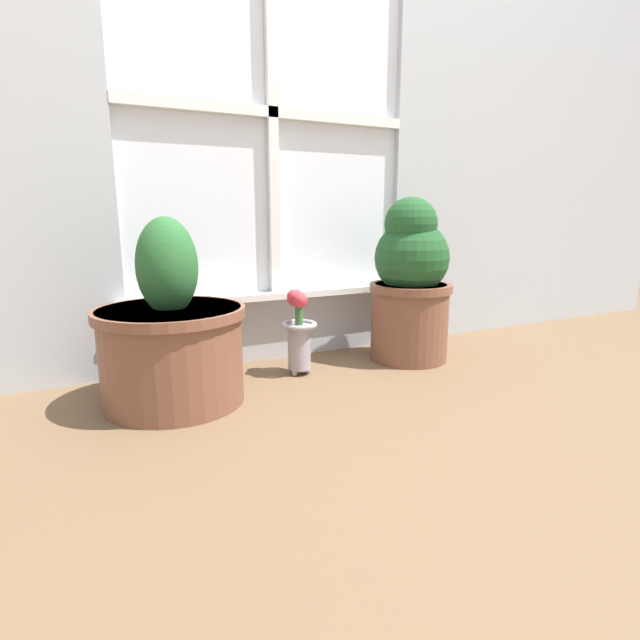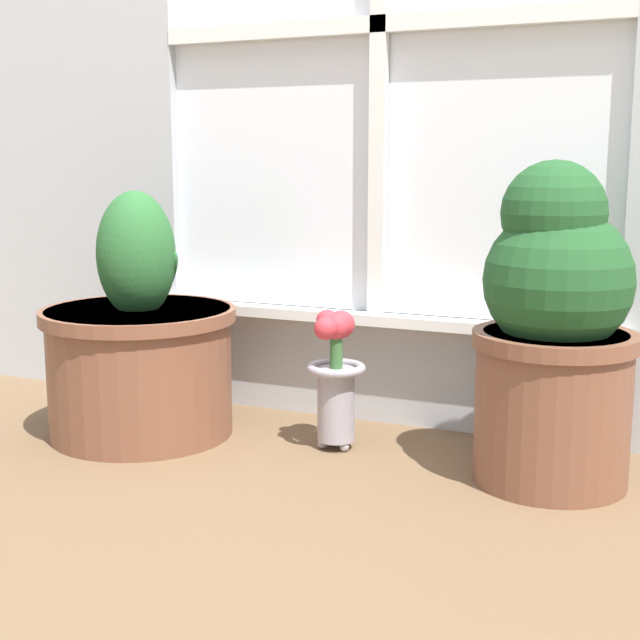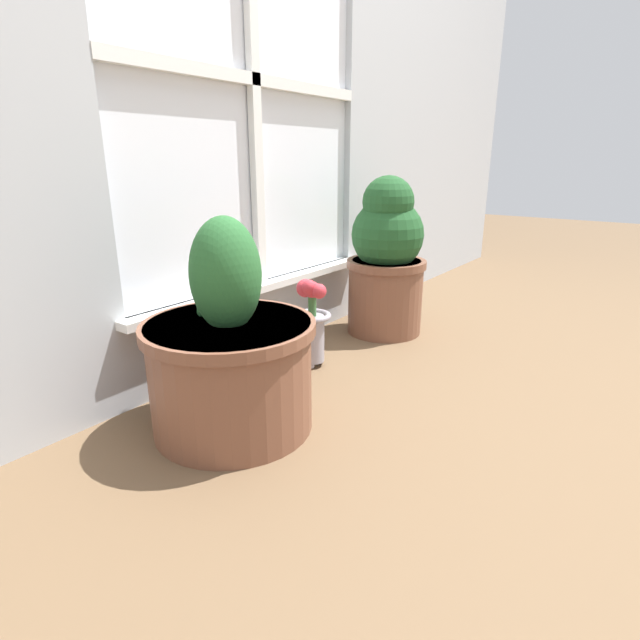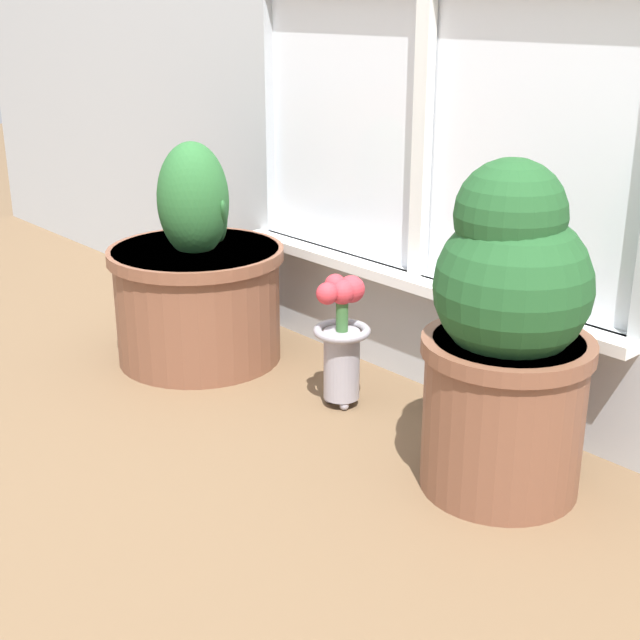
{
  "view_description": "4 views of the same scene",
  "coord_description": "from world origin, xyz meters",
  "views": [
    {
      "loc": [
        -0.67,
        -1.21,
        0.53
      ],
      "look_at": [
        0.06,
        0.24,
        0.19
      ],
      "focal_mm": 28.0,
      "sensor_mm": 36.0,
      "label": 1
    },
    {
      "loc": [
        0.68,
        -1.37,
        0.59
      ],
      "look_at": [
        -0.03,
        0.25,
        0.27
      ],
      "focal_mm": 50.0,
      "sensor_mm": 36.0,
      "label": 2
    },
    {
      "loc": [
        -1.21,
        -0.65,
        0.65
      ],
      "look_at": [
        -0.01,
        0.24,
        0.17
      ],
      "focal_mm": 28.0,
      "sensor_mm": 36.0,
      "label": 3
    },
    {
      "loc": [
        1.28,
        -0.93,
        0.83
      ],
      "look_at": [
        -0.01,
        0.21,
        0.21
      ],
      "focal_mm": 50.0,
      "sensor_mm": 36.0,
      "label": 4
    }
  ],
  "objects": [
    {
      "name": "potted_plant_left",
      "position": [
        -0.43,
        0.2,
        0.19
      ],
      "size": [
        0.42,
        0.42,
        0.53
      ],
      "color": "brown",
      "rests_on": "ground_plane"
    },
    {
      "name": "potted_plant_right",
      "position": [
        0.43,
        0.25,
        0.28
      ],
      "size": [
        0.3,
        0.3,
        0.59
      ],
      "color": "brown",
      "rests_on": "ground_plane"
    },
    {
      "name": "flower_vase",
      "position": [
        -0.01,
        0.27,
        0.16
      ],
      "size": [
        0.12,
        0.12,
        0.29
      ],
      "color": "#99939E",
      "rests_on": "ground_plane"
    },
    {
      "name": "ground_plane",
      "position": [
        0.0,
        0.0,
        0.0
      ],
      "size": [
        10.0,
        10.0,
        0.0
      ],
      "primitive_type": "plane",
      "color": "brown"
    }
  ]
}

